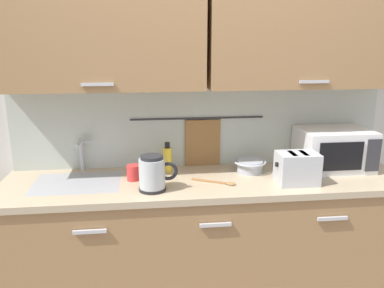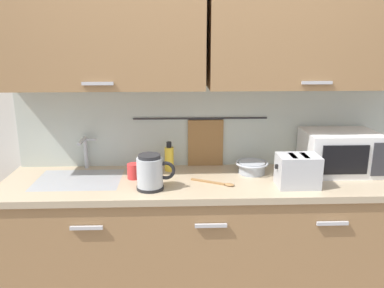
{
  "view_description": "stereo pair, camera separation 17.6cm",
  "coord_description": "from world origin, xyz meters",
  "px_view_note": "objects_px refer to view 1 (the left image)",
  "views": [
    {
      "loc": [
        -0.36,
        -1.95,
        1.73
      ],
      "look_at": [
        -0.09,
        0.33,
        1.12
      ],
      "focal_mm": 36.06,
      "sensor_mm": 36.0,
      "label": 1
    },
    {
      "loc": [
        -0.18,
        -1.96,
        1.73
      ],
      "look_at": [
        -0.09,
        0.33,
        1.12
      ],
      "focal_mm": 36.06,
      "sensor_mm": 36.0,
      "label": 2
    }
  ],
  "objects_px": {
    "mixing_bowl": "(250,165)",
    "mug_near_sink": "(134,173)",
    "microwave": "(334,149)",
    "wooden_spoon": "(219,182)",
    "dish_soap_bottle": "(167,159)",
    "electric_kettle": "(153,173)",
    "toaster": "(297,168)"
  },
  "relations": [
    {
      "from": "electric_kettle",
      "to": "mixing_bowl",
      "type": "bearing_deg",
      "value": 21.47
    },
    {
      "from": "microwave",
      "to": "mixing_bowl",
      "type": "bearing_deg",
      "value": -179.25
    },
    {
      "from": "mixing_bowl",
      "to": "wooden_spoon",
      "type": "xyz_separation_m",
      "value": [
        -0.24,
        -0.19,
        -0.04
      ]
    },
    {
      "from": "mixing_bowl",
      "to": "dish_soap_bottle",
      "type": "bearing_deg",
      "value": 171.98
    },
    {
      "from": "toaster",
      "to": "wooden_spoon",
      "type": "height_order",
      "value": "toaster"
    },
    {
      "from": "dish_soap_bottle",
      "to": "microwave",
      "type": "bearing_deg",
      "value": -3.51
    },
    {
      "from": "dish_soap_bottle",
      "to": "mixing_bowl",
      "type": "bearing_deg",
      "value": -8.02
    },
    {
      "from": "toaster",
      "to": "wooden_spoon",
      "type": "relative_size",
      "value": 0.99
    },
    {
      "from": "mixing_bowl",
      "to": "wooden_spoon",
      "type": "distance_m",
      "value": 0.31
    },
    {
      "from": "electric_kettle",
      "to": "mug_near_sink",
      "type": "height_order",
      "value": "electric_kettle"
    },
    {
      "from": "mixing_bowl",
      "to": "mug_near_sink",
      "type": "bearing_deg",
      "value": -174.85
    },
    {
      "from": "mug_near_sink",
      "to": "wooden_spoon",
      "type": "relative_size",
      "value": 0.46
    },
    {
      "from": "dish_soap_bottle",
      "to": "wooden_spoon",
      "type": "distance_m",
      "value": 0.4
    },
    {
      "from": "microwave",
      "to": "mixing_bowl",
      "type": "height_order",
      "value": "microwave"
    },
    {
      "from": "microwave",
      "to": "wooden_spoon",
      "type": "xyz_separation_m",
      "value": [
        -0.81,
        -0.19,
        -0.13
      ]
    },
    {
      "from": "dish_soap_bottle",
      "to": "mug_near_sink",
      "type": "bearing_deg",
      "value": -146.48
    },
    {
      "from": "electric_kettle",
      "to": "dish_soap_bottle",
      "type": "xyz_separation_m",
      "value": [
        0.1,
        0.33,
        -0.01
      ]
    },
    {
      "from": "microwave",
      "to": "electric_kettle",
      "type": "distance_m",
      "value": 1.24
    },
    {
      "from": "electric_kettle",
      "to": "mug_near_sink",
      "type": "relative_size",
      "value": 1.89
    },
    {
      "from": "wooden_spoon",
      "to": "electric_kettle",
      "type": "bearing_deg",
      "value": -170.86
    },
    {
      "from": "electric_kettle",
      "to": "toaster",
      "type": "relative_size",
      "value": 0.89
    },
    {
      "from": "dish_soap_bottle",
      "to": "toaster",
      "type": "xyz_separation_m",
      "value": [
        0.76,
        -0.31,
        0.01
      ]
    },
    {
      "from": "electric_kettle",
      "to": "wooden_spoon",
      "type": "xyz_separation_m",
      "value": [
        0.4,
        0.06,
        -0.1
      ]
    },
    {
      "from": "wooden_spoon",
      "to": "dish_soap_bottle",
      "type": "bearing_deg",
      "value": 138.6
    },
    {
      "from": "dish_soap_bottle",
      "to": "mixing_bowl",
      "type": "xyz_separation_m",
      "value": [
        0.54,
        -0.08,
        -0.04
      ]
    },
    {
      "from": "mixing_bowl",
      "to": "toaster",
      "type": "height_order",
      "value": "toaster"
    },
    {
      "from": "mug_near_sink",
      "to": "mixing_bowl",
      "type": "distance_m",
      "value": 0.76
    },
    {
      "from": "mixing_bowl",
      "to": "toaster",
      "type": "distance_m",
      "value": 0.33
    },
    {
      "from": "mug_near_sink",
      "to": "toaster",
      "type": "xyz_separation_m",
      "value": [
        0.98,
        -0.17,
        0.05
      ]
    },
    {
      "from": "dish_soap_bottle",
      "to": "mug_near_sink",
      "type": "relative_size",
      "value": 1.63
    },
    {
      "from": "electric_kettle",
      "to": "mixing_bowl",
      "type": "relative_size",
      "value": 1.06
    },
    {
      "from": "microwave",
      "to": "dish_soap_bottle",
      "type": "height_order",
      "value": "microwave"
    }
  ]
}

